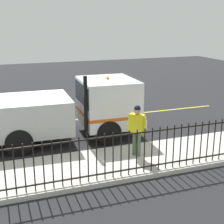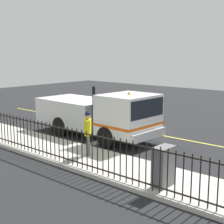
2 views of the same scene
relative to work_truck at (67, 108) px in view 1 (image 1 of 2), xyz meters
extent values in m
plane|color=#232326|center=(-0.22, -1.26, -1.27)|extent=(47.22, 47.22, 0.00)
cube|color=beige|center=(2.96, -1.26, -1.20)|extent=(2.44, 21.46, 0.15)
cube|color=yellow|center=(-2.36, -1.26, -1.27)|extent=(0.12, 19.32, 0.01)
cube|color=white|center=(0.06, 1.67, 0.11)|extent=(2.50, 2.20, 1.81)
cube|color=black|center=(0.06, 1.67, 0.51)|extent=(2.31, 2.23, 0.80)
cube|color=silver|center=(-0.07, -1.89, -0.15)|extent=(2.57, 4.04, 1.28)
cube|color=silver|center=(0.10, 2.80, -0.64)|extent=(2.31, 0.29, 0.36)
cube|color=#DB5914|center=(0.06, 1.67, -0.28)|extent=(2.53, 2.22, 0.12)
cylinder|color=black|center=(-1.04, 1.39, -0.79)|extent=(0.34, 0.97, 0.96)
cylinder|color=black|center=(1.14, 1.31, -0.79)|extent=(0.34, 0.97, 0.96)
cylinder|color=black|center=(-1.16, -1.85, -0.79)|extent=(0.34, 0.97, 0.96)
cylinder|color=black|center=(1.02, -1.93, -0.79)|extent=(0.34, 0.97, 0.96)
sphere|color=orange|center=(0.06, 1.67, 1.07)|extent=(0.12, 0.12, 0.12)
cylinder|color=black|center=(1.08, 0.48, 0.30)|extent=(0.14, 0.14, 2.18)
cube|color=yellow|center=(2.74, 1.75, 0.01)|extent=(0.53, 0.48, 0.62)
sphere|color=tan|center=(2.74, 1.75, 0.43)|extent=(0.23, 0.23, 0.23)
sphere|color=#14193F|center=(2.74, 1.75, 0.51)|extent=(0.22, 0.22, 0.22)
cylinder|color=#4C6047|center=(2.81, 1.81, -0.71)|extent=(0.12, 0.12, 0.83)
cylinder|color=#4C6047|center=(2.67, 1.70, -0.71)|extent=(0.12, 0.12, 0.83)
cylinder|color=yellow|center=(2.96, 1.92, -0.02)|extent=(0.09, 0.09, 0.59)
cylinder|color=yellow|center=(2.52, 1.58, -0.02)|extent=(0.09, 0.09, 0.59)
cylinder|color=black|center=(3.96, -2.49, -0.44)|extent=(0.04, 0.04, 1.38)
cylinder|color=black|center=(3.96, -2.25, -0.44)|extent=(0.04, 0.04, 1.38)
cylinder|color=black|center=(3.96, -2.00, -0.44)|extent=(0.04, 0.04, 1.38)
cylinder|color=black|center=(3.96, -1.75, -0.44)|extent=(0.04, 0.04, 1.38)
cylinder|color=black|center=(3.96, -1.51, -0.44)|extent=(0.04, 0.04, 1.38)
cylinder|color=black|center=(3.96, -1.26, -0.44)|extent=(0.04, 0.04, 1.38)
cylinder|color=black|center=(3.96, -1.01, -0.44)|extent=(0.04, 0.04, 1.38)
cylinder|color=black|center=(3.96, -0.77, -0.44)|extent=(0.04, 0.04, 1.38)
cylinder|color=black|center=(3.96, -0.52, -0.44)|extent=(0.04, 0.04, 1.38)
cylinder|color=black|center=(3.96, -0.28, -0.44)|extent=(0.04, 0.04, 1.38)
cylinder|color=black|center=(3.96, -0.03, -0.44)|extent=(0.04, 0.04, 1.38)
cylinder|color=black|center=(3.96, 0.22, -0.44)|extent=(0.04, 0.04, 1.38)
cylinder|color=black|center=(3.96, 0.46, -0.44)|extent=(0.04, 0.04, 1.38)
cylinder|color=black|center=(3.96, 0.71, -0.44)|extent=(0.04, 0.04, 1.38)
cylinder|color=black|center=(3.96, 0.96, -0.44)|extent=(0.04, 0.04, 1.38)
cylinder|color=black|center=(3.96, 1.20, -0.44)|extent=(0.04, 0.04, 1.38)
cylinder|color=black|center=(3.96, 1.45, -0.44)|extent=(0.04, 0.04, 1.38)
cylinder|color=black|center=(3.96, 1.70, -0.44)|extent=(0.04, 0.04, 1.38)
cylinder|color=black|center=(3.96, 1.94, -0.44)|extent=(0.04, 0.04, 1.38)
cylinder|color=black|center=(3.96, 2.19, -0.44)|extent=(0.04, 0.04, 1.38)
cylinder|color=black|center=(3.96, 2.44, -0.44)|extent=(0.04, 0.04, 1.38)
cylinder|color=black|center=(3.96, 2.68, -0.44)|extent=(0.04, 0.04, 1.38)
cylinder|color=black|center=(3.96, 2.93, -0.44)|extent=(0.04, 0.04, 1.38)
cylinder|color=black|center=(3.96, 3.18, -0.44)|extent=(0.04, 0.04, 1.38)
cylinder|color=black|center=(3.96, 3.42, -0.44)|extent=(0.04, 0.04, 1.38)
cylinder|color=black|center=(3.96, 3.67, -0.44)|extent=(0.04, 0.04, 1.38)
cylinder|color=black|center=(3.96, 3.92, -0.44)|extent=(0.04, 0.04, 1.38)
cylinder|color=black|center=(3.96, 4.16, -0.44)|extent=(0.04, 0.04, 1.38)
cube|color=black|center=(3.96, -1.26, 0.14)|extent=(0.04, 18.24, 0.04)
cube|color=black|center=(3.96, -1.26, -0.96)|extent=(0.04, 18.24, 0.04)
camera|label=1|loc=(12.03, -2.50, 3.31)|focal=52.25mm
camera|label=2|loc=(11.74, 10.83, 2.88)|focal=53.74mm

